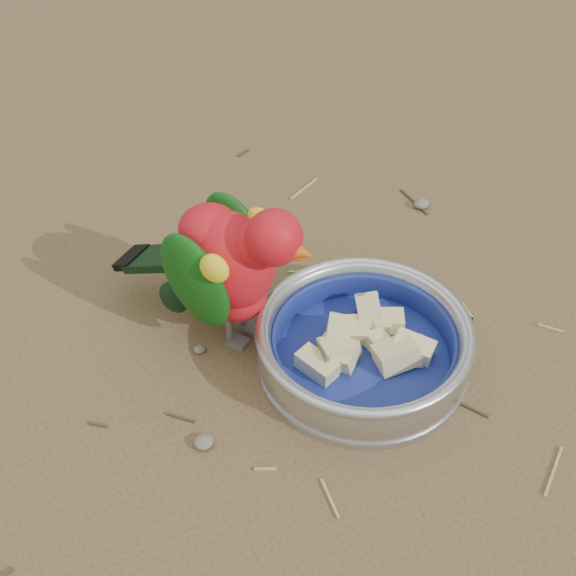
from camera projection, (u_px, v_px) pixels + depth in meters
ground at (276, 385)px, 0.90m from camera, size 60.00×60.00×0.00m
food_bowl at (362, 360)px, 0.91m from camera, size 0.24×0.24×0.02m
bowl_wall at (364, 342)px, 0.89m from camera, size 0.24×0.24×0.04m
fruit_wedges at (363, 347)px, 0.90m from camera, size 0.14×0.14×0.03m
lory_parrot at (229, 272)px, 0.89m from camera, size 0.22×0.26×0.19m
ground_debris at (250, 362)px, 0.92m from camera, size 0.90×0.80×0.01m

